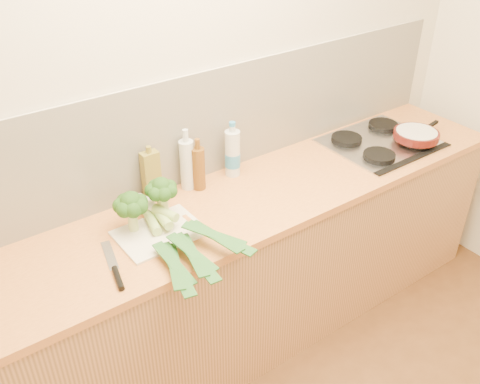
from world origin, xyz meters
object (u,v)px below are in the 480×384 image
object	(u,v)px
skillet	(416,134)
gas_hob	(382,142)
chopping_board	(160,233)
chefs_knife	(116,272)

from	to	relation	value
skillet	gas_hob	bearing A→B (deg)	134.64
chopping_board	skillet	xyz separation A→B (m)	(1.56, -0.10, 0.05)
gas_hob	chopping_board	distance (m)	1.40
gas_hob	skillet	xyz separation A→B (m)	(0.15, -0.11, 0.05)
chopping_board	chefs_knife	size ratio (longest dim) A/B	1.10
gas_hob	skillet	bearing A→B (deg)	-35.23
chefs_knife	skillet	bearing A→B (deg)	13.51
chopping_board	skillet	world-z (taller)	skillet
gas_hob	chopping_board	xyz separation A→B (m)	(-1.40, -0.01, -0.01)
gas_hob	skillet	world-z (taller)	skillet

